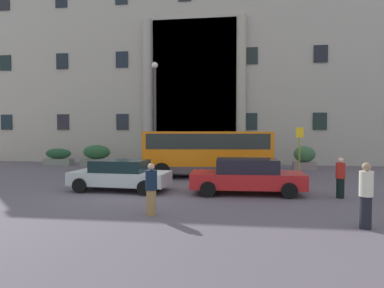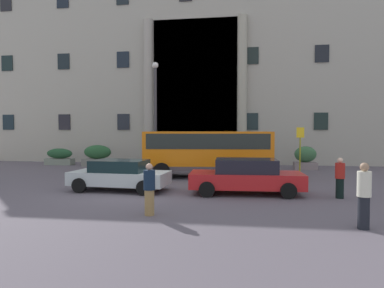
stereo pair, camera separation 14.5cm
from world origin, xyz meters
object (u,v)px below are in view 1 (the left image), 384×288
object	(u,v)px
pedestrian_child_trailing	(151,189)
hedge_planter_west	(236,157)
bus_stop_sign	(300,145)
parked_compact_extra	(247,176)
orange_minibus	(208,150)
parked_estate_mid	(120,175)
motorcycle_near_kerb	(108,172)
pedestrian_woman_dark_dress	(340,178)
pedestrian_woman_with_bag	(366,195)
hedge_planter_far_west	(58,157)
lamppost_plaza_centre	(155,107)
hedge_planter_east	(304,158)
hedge_planter_far_east	(97,156)
hedge_planter_entrance_right	(168,156)

from	to	relation	value
pedestrian_child_trailing	hedge_planter_west	bearing A→B (deg)	92.66
bus_stop_sign	parked_compact_extra	world-z (taller)	bus_stop_sign
parked_compact_extra	pedestrian_child_trailing	size ratio (longest dim) A/B	2.89
orange_minibus	parked_estate_mid	world-z (taller)	orange_minibus
hedge_planter_west	motorcycle_near_kerb	world-z (taller)	hedge_planter_west
pedestrian_woman_dark_dress	pedestrian_woman_with_bag	size ratio (longest dim) A/B	0.88
orange_minibus	pedestrian_woman_dark_dress	distance (m)	7.76
pedestrian_woman_with_bag	hedge_planter_far_west	bearing A→B (deg)	48.03
motorcycle_near_kerb	lamppost_plaza_centre	bearing A→B (deg)	65.14
hedge_planter_east	hedge_planter_west	bearing A→B (deg)	175.27
orange_minibus	lamppost_plaza_centre	xyz separation A→B (m)	(-3.74, 2.97, 2.58)
hedge_planter_east	hedge_planter_far_east	xyz separation A→B (m)	(-14.46, -0.16, -0.00)
pedestrian_woman_dark_dress	bus_stop_sign	bearing A→B (deg)	164.83
orange_minibus	pedestrian_woman_with_bag	xyz separation A→B (m)	(5.16, -9.60, -0.64)
lamppost_plaza_centre	pedestrian_child_trailing	bearing A→B (deg)	-76.50
bus_stop_sign	hedge_planter_far_east	distance (m)	13.98
pedestrian_woman_dark_dress	hedge_planter_west	bearing A→B (deg)	-176.60
parked_estate_mid	motorcycle_near_kerb	bearing A→B (deg)	124.26
pedestrian_woman_with_bag	hedge_planter_far_east	bearing A→B (deg)	43.08
hedge_planter_west	hedge_planter_far_east	bearing A→B (deg)	-176.96
hedge_planter_far_west	pedestrian_child_trailing	xyz separation A→B (m)	(10.87, -14.21, 0.21)
hedge_planter_far_west	hedge_planter_east	size ratio (longest dim) A/B	1.37
hedge_planter_west	parked_compact_extra	size ratio (longest dim) A/B	0.41
hedge_planter_west	motorcycle_near_kerb	size ratio (longest dim) A/B	0.98
parked_estate_mid	orange_minibus	bearing A→B (deg)	59.38
hedge_planter_far_west	hedge_planter_west	distance (m)	13.23
orange_minibus	pedestrian_woman_dark_dress	xyz separation A→B (m)	(5.65, -5.26, -0.75)
lamppost_plaza_centre	parked_compact_extra	bearing A→B (deg)	-53.23
parked_compact_extra	pedestrian_woman_dark_dress	distance (m)	3.59
orange_minibus	parked_compact_extra	bearing A→B (deg)	-72.57
hedge_planter_east	pedestrian_woman_with_bag	distance (m)	14.40
orange_minibus	hedge_planter_entrance_right	size ratio (longest dim) A/B	3.57
parked_compact_extra	hedge_planter_entrance_right	bearing A→B (deg)	116.08
pedestrian_child_trailing	hedge_planter_entrance_right	bearing A→B (deg)	112.21
parked_estate_mid	lamppost_plaza_centre	bearing A→B (deg)	96.77
hedge_planter_entrance_right	pedestrian_woman_dark_dress	distance (m)	13.85
pedestrian_woman_dark_dress	pedestrian_woman_with_bag	world-z (taller)	pedestrian_woman_with_bag
hedge_planter_west	pedestrian_woman_with_bag	distance (m)	15.20
parked_estate_mid	pedestrian_woman_with_bag	bearing A→B (deg)	-25.39
hedge_planter_east	parked_estate_mid	size ratio (longest dim) A/B	0.36
hedge_planter_far_east	pedestrian_woman_with_bag	xyz separation A→B (m)	(13.62, -14.22, 0.16)
parked_estate_mid	hedge_planter_far_east	bearing A→B (deg)	122.15
bus_stop_sign	pedestrian_child_trailing	bearing A→B (deg)	-119.14
hedge_planter_far_east	lamppost_plaza_centre	world-z (taller)	lamppost_plaza_centre
pedestrian_woman_dark_dress	hedge_planter_far_west	bearing A→B (deg)	-139.55
bus_stop_sign	parked_compact_extra	size ratio (longest dim) A/B	0.60
hedge_planter_east	motorcycle_near_kerb	world-z (taller)	hedge_planter_east
pedestrian_woman_with_bag	lamppost_plaza_centre	distance (m)	15.73
hedge_planter_west	hedge_planter_far_east	distance (m)	9.96
hedge_planter_far_west	pedestrian_woman_dark_dress	distance (m)	20.32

